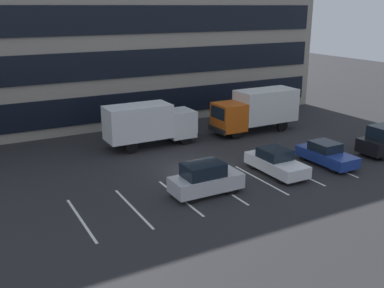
% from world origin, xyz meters
% --- Properties ---
extents(ground_plane, '(120.00, 120.00, 0.00)m').
position_xyz_m(ground_plane, '(0.00, 0.00, 0.00)').
color(ground_plane, '#262628').
extents(office_building, '(41.34, 11.78, 14.40)m').
position_xyz_m(office_building, '(0.00, 17.95, 7.20)').
color(office_building, gray).
rests_on(office_building, ground_plane).
extents(lot_markings, '(16.94, 5.40, 0.01)m').
position_xyz_m(lot_markings, '(0.00, -3.29, 0.00)').
color(lot_markings, silver).
rests_on(lot_markings, ground_plane).
extents(box_truck_white, '(7.07, 2.34, 3.28)m').
position_xyz_m(box_truck_white, '(-0.41, 6.36, 1.85)').
color(box_truck_white, white).
rests_on(box_truck_white, ground_plane).
extents(box_truck_orange, '(7.60, 2.51, 3.52)m').
position_xyz_m(box_truck_orange, '(9.23, 5.85, 1.98)').
color(box_truck_orange, '#D85914').
rests_on(box_truck_orange, ground_plane).
extents(suv_silver, '(4.16, 1.76, 1.88)m').
position_xyz_m(suv_silver, '(-1.28, -3.52, 0.91)').
color(suv_silver, silver).
rests_on(suv_silver, ground_plane).
extents(sedan_navy, '(1.79, 4.27, 1.53)m').
position_xyz_m(sedan_navy, '(8.40, -3.16, 0.72)').
color(sedan_navy, navy).
rests_on(sedan_navy, ground_plane).
extents(sedan_white, '(1.87, 4.46, 1.60)m').
position_xyz_m(sedan_white, '(4.33, -2.86, 0.75)').
color(sedan_white, white).
rests_on(sedan_white, ground_plane).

